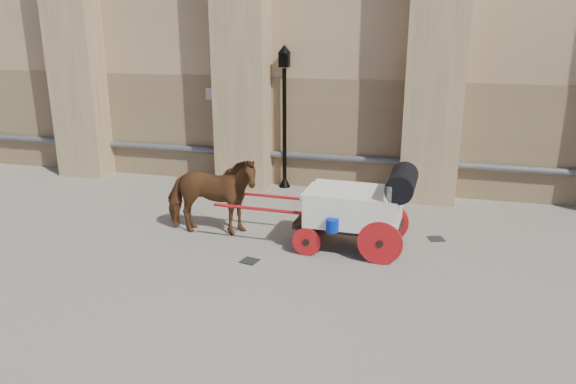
# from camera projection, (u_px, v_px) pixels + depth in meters

# --- Properties ---
(ground) EXTENTS (90.00, 90.00, 0.00)m
(ground) POSITION_uv_depth(u_px,v_px,m) (235.00, 235.00, 12.29)
(ground) COLOR #6D665C
(ground) RESTS_ON ground
(horse) EXTENTS (2.20, 1.24, 1.76)m
(horse) POSITION_uv_depth(u_px,v_px,m) (211.00, 196.00, 12.11)
(horse) COLOR brown
(horse) RESTS_ON ground
(carriage) EXTENTS (4.10, 1.47, 1.78)m
(carriage) POSITION_uv_depth(u_px,v_px,m) (361.00, 205.00, 11.26)
(carriage) COLOR black
(carriage) RESTS_ON ground
(street_lamp) EXTENTS (0.36, 0.36, 3.87)m
(street_lamp) POSITION_uv_depth(u_px,v_px,m) (284.00, 113.00, 15.14)
(street_lamp) COLOR black
(street_lamp) RESTS_ON ground
(drain_grate_near) EXTENTS (0.39, 0.39, 0.01)m
(drain_grate_near) POSITION_uv_depth(u_px,v_px,m) (250.00, 261.00, 10.98)
(drain_grate_near) COLOR black
(drain_grate_near) RESTS_ON ground
(drain_grate_far) EXTENTS (0.41, 0.41, 0.01)m
(drain_grate_far) POSITION_uv_depth(u_px,v_px,m) (436.00, 239.00, 12.07)
(drain_grate_far) COLOR black
(drain_grate_far) RESTS_ON ground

